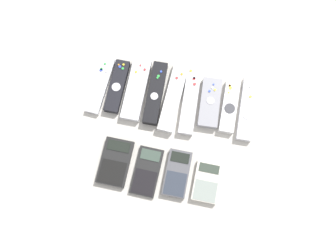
{
  "coord_description": "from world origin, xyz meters",
  "views": [
    {
      "loc": [
        0.04,
        -0.19,
        0.94
      ],
      "look_at": [
        0.0,
        0.04,
        0.01
      ],
      "focal_mm": 35.0,
      "sensor_mm": 36.0,
      "label": 1
    }
  ],
  "objects_px": {
    "remote_7": "(229,106)",
    "calculator_2": "(177,173)",
    "remote_6": "(210,103)",
    "remote_4": "(173,97)",
    "calculator_0": "(115,162)",
    "remote_1": "(117,86)",
    "remote_8": "(247,109)",
    "calculator_3": "(207,182)",
    "remote_5": "(190,100)",
    "remote_0": "(101,85)",
    "remote_2": "(136,89)",
    "remote_3": "(155,93)",
    "calculator_1": "(147,171)"
  },
  "relations": [
    {
      "from": "remote_2",
      "to": "calculator_2",
      "type": "height_order",
      "value": "remote_2"
    },
    {
      "from": "remote_2",
      "to": "calculator_3",
      "type": "xyz_separation_m",
      "value": [
        0.25,
        -0.24,
        -0.0
      ]
    },
    {
      "from": "remote_1",
      "to": "remote_7",
      "type": "xyz_separation_m",
      "value": [
        0.34,
        -0.0,
        -0.0
      ]
    },
    {
      "from": "remote_0",
      "to": "remote_8",
      "type": "relative_size",
      "value": 0.95
    },
    {
      "from": "remote_5",
      "to": "calculator_1",
      "type": "bearing_deg",
      "value": -111.91
    },
    {
      "from": "remote_5",
      "to": "calculator_3",
      "type": "xyz_separation_m",
      "value": [
        0.08,
        -0.23,
        -0.0
      ]
    },
    {
      "from": "remote_0",
      "to": "remote_4",
      "type": "relative_size",
      "value": 0.83
    },
    {
      "from": "calculator_3",
      "to": "remote_5",
      "type": "bearing_deg",
      "value": 111.58
    },
    {
      "from": "remote_6",
      "to": "remote_4",
      "type": "bearing_deg",
      "value": 178.52
    },
    {
      "from": "calculator_0",
      "to": "remote_7",
      "type": "bearing_deg",
      "value": 38.16
    },
    {
      "from": "remote_5",
      "to": "remote_6",
      "type": "xyz_separation_m",
      "value": [
        0.06,
        0.0,
        0.0
      ]
    },
    {
      "from": "remote_2",
      "to": "remote_7",
      "type": "relative_size",
      "value": 1.21
    },
    {
      "from": "remote_1",
      "to": "remote_4",
      "type": "relative_size",
      "value": 0.75
    },
    {
      "from": "calculator_0",
      "to": "calculator_3",
      "type": "height_order",
      "value": "same"
    },
    {
      "from": "remote_6",
      "to": "calculator_2",
      "type": "height_order",
      "value": "remote_6"
    },
    {
      "from": "remote_4",
      "to": "calculator_1",
      "type": "xyz_separation_m",
      "value": [
        -0.03,
        -0.23,
        -0.01
      ]
    },
    {
      "from": "remote_4",
      "to": "calculator_0",
      "type": "relative_size",
      "value": 1.63
    },
    {
      "from": "remote_3",
      "to": "remote_7",
      "type": "bearing_deg",
      "value": -0.87
    },
    {
      "from": "remote_6",
      "to": "calculator_1",
      "type": "relative_size",
      "value": 1.09
    },
    {
      "from": "remote_5",
      "to": "calculator_3",
      "type": "relative_size",
      "value": 1.87
    },
    {
      "from": "remote_5",
      "to": "remote_0",
      "type": "bearing_deg",
      "value": 178.81
    },
    {
      "from": "remote_1",
      "to": "calculator_0",
      "type": "bearing_deg",
      "value": -77.93
    },
    {
      "from": "remote_8",
      "to": "calculator_3",
      "type": "bearing_deg",
      "value": -110.57
    },
    {
      "from": "remote_6",
      "to": "remote_8",
      "type": "bearing_deg",
      "value": -1.89
    },
    {
      "from": "remote_3",
      "to": "remote_7",
      "type": "xyz_separation_m",
      "value": [
        0.23,
        -0.0,
        -0.0
      ]
    },
    {
      "from": "remote_0",
      "to": "calculator_2",
      "type": "xyz_separation_m",
      "value": [
        0.27,
        -0.22,
        0.0
      ]
    },
    {
      "from": "remote_2",
      "to": "calculator_2",
      "type": "relative_size",
      "value": 1.47
    },
    {
      "from": "remote_3",
      "to": "calculator_1",
      "type": "height_order",
      "value": "remote_3"
    },
    {
      "from": "remote_4",
      "to": "calculator_2",
      "type": "bearing_deg",
      "value": -73.01
    },
    {
      "from": "remote_4",
      "to": "remote_6",
      "type": "xyz_separation_m",
      "value": [
        0.11,
        0.0,
        -0.0
      ]
    },
    {
      "from": "remote_4",
      "to": "calculator_0",
      "type": "distance_m",
      "value": 0.26
    },
    {
      "from": "remote_0",
      "to": "remote_6",
      "type": "height_order",
      "value": "remote_6"
    },
    {
      "from": "remote_3",
      "to": "remote_4",
      "type": "distance_m",
      "value": 0.05
    },
    {
      "from": "remote_6",
      "to": "remote_8",
      "type": "relative_size",
      "value": 0.8
    },
    {
      "from": "remote_1",
      "to": "remote_4",
      "type": "xyz_separation_m",
      "value": [
        0.17,
        -0.0,
        0.0
      ]
    },
    {
      "from": "remote_3",
      "to": "remote_7",
      "type": "relative_size",
      "value": 1.21
    },
    {
      "from": "remote_0",
      "to": "remote_6",
      "type": "distance_m",
      "value": 0.34
    },
    {
      "from": "remote_1",
      "to": "calculator_1",
      "type": "bearing_deg",
      "value": -58.54
    },
    {
      "from": "calculator_1",
      "to": "remote_8",
      "type": "bearing_deg",
      "value": 44.51
    },
    {
      "from": "remote_7",
      "to": "calculator_2",
      "type": "relative_size",
      "value": 1.21
    },
    {
      "from": "remote_2",
      "to": "remote_3",
      "type": "height_order",
      "value": "remote_3"
    },
    {
      "from": "remote_7",
      "to": "calculator_3",
      "type": "bearing_deg",
      "value": -97.76
    },
    {
      "from": "remote_1",
      "to": "remote_2",
      "type": "xyz_separation_m",
      "value": [
        0.06,
        0.0,
        -0.0
      ]
    },
    {
      "from": "remote_3",
      "to": "remote_4",
      "type": "relative_size",
      "value": 0.88
    },
    {
      "from": "remote_1",
      "to": "calculator_1",
      "type": "distance_m",
      "value": 0.27
    },
    {
      "from": "remote_6",
      "to": "calculator_2",
      "type": "relative_size",
      "value": 1.15
    },
    {
      "from": "remote_0",
      "to": "remote_5",
      "type": "distance_m",
      "value": 0.28
    },
    {
      "from": "remote_1",
      "to": "remote_8",
      "type": "distance_m",
      "value": 0.4
    },
    {
      "from": "remote_2",
      "to": "remote_5",
      "type": "height_order",
      "value": "same"
    },
    {
      "from": "remote_4",
      "to": "calculator_3",
      "type": "relative_size",
      "value": 1.95
    }
  ]
}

